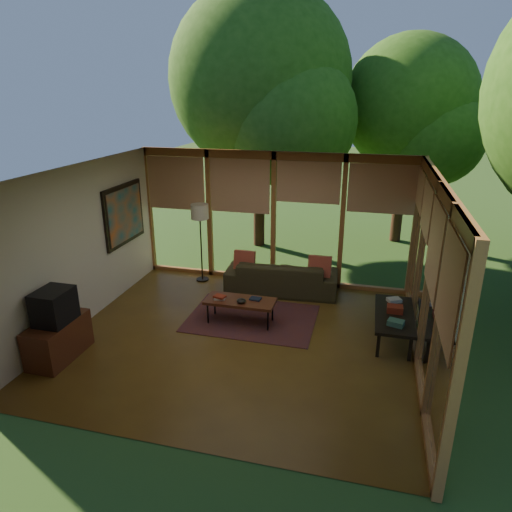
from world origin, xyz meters
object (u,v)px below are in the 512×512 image
(sofa, at_px, (282,276))
(coffee_table, at_px, (240,302))
(floor_lamp, at_px, (200,216))
(media_cabinet, at_px, (58,339))
(television, at_px, (54,306))
(side_console, at_px, (394,316))

(sofa, bearing_deg, coffee_table, 69.75)
(floor_lamp, bearing_deg, media_cabinet, -106.96)
(coffee_table, bearing_deg, television, -143.01)
(television, distance_m, side_console, 5.19)
(coffee_table, bearing_deg, sofa, 73.53)
(media_cabinet, distance_m, side_console, 5.19)
(sofa, height_order, floor_lamp, floor_lamp)
(floor_lamp, relative_size, coffee_table, 1.38)
(television, relative_size, coffee_table, 0.46)
(side_console, bearing_deg, floor_lamp, 158.22)
(media_cabinet, relative_size, side_console, 0.71)
(media_cabinet, xyz_separation_m, coffee_table, (2.32, 1.74, 0.09))
(television, bearing_deg, floor_lamp, 73.35)
(television, bearing_deg, sofa, 49.43)
(sofa, bearing_deg, television, 45.65)
(television, relative_size, floor_lamp, 0.33)
(sofa, distance_m, television, 4.24)
(sofa, bearing_deg, media_cabinet, 45.44)
(television, height_order, side_console, television)
(sofa, height_order, coffee_table, sofa)
(television, bearing_deg, coffee_table, 36.99)
(television, bearing_deg, side_console, 20.37)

